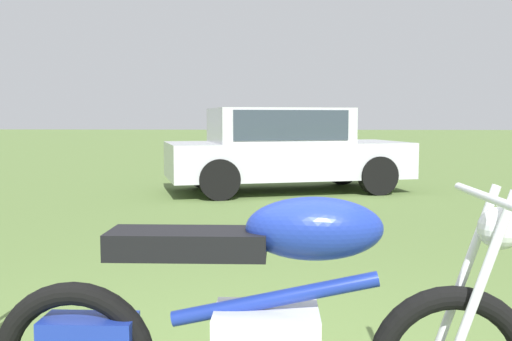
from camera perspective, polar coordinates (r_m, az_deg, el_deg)
name	(u,v)px	position (r m, az deg, el deg)	size (l,w,h in m)	color
motorcycle_blue	(268,323)	(2.35, 1.13, -14.34)	(2.10, 0.64, 1.02)	black
car_silver	(283,145)	(10.23, 2.61, 2.42)	(4.38, 2.83, 1.43)	#B2B5BA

